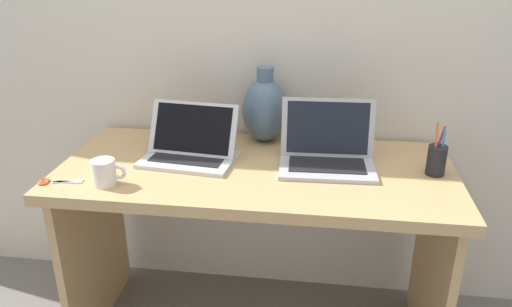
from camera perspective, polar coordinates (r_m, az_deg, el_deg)
back_wall at (r=2.00m, az=1.44°, el=14.92°), size 4.40×0.04×2.40m
desk at (r=1.85m, az=-0.00°, el=-6.12°), size 1.40×0.64×0.74m
laptop_left at (r=1.84m, az=-7.51°, el=0.93°), size 0.35×0.25×0.20m
laptop_right at (r=1.79m, az=8.16°, el=0.55°), size 0.34×0.24×0.23m
green_vase at (r=1.97m, az=1.02°, el=5.09°), size 0.18×0.18×0.30m
coffee_mug at (r=1.70m, az=-16.93°, el=-2.10°), size 0.11×0.08×0.09m
pen_cup at (r=1.81m, az=19.97°, el=-0.65°), size 0.06×0.06×0.19m
scissors at (r=1.79m, az=-22.29°, el=-2.99°), size 0.15×0.06×0.01m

